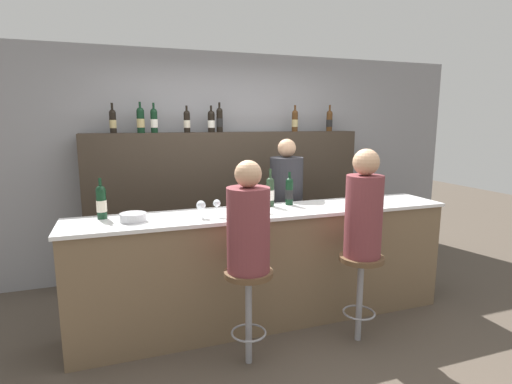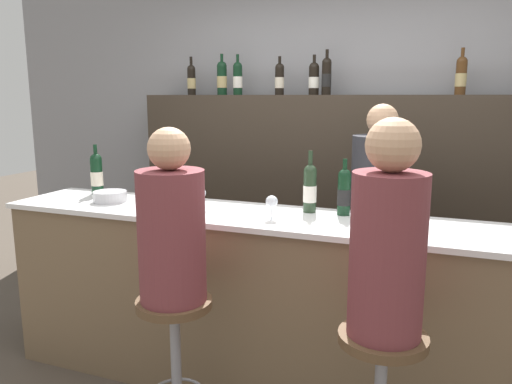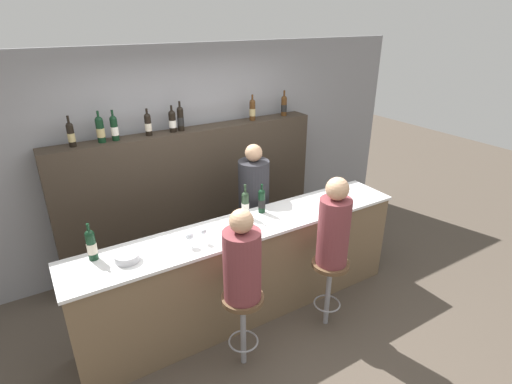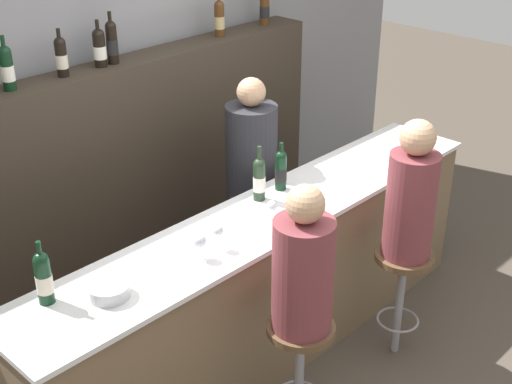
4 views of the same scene
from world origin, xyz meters
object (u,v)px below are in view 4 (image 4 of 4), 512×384
wine_bottle_backbar_4 (99,47)px  wine_bottle_counter_1 (259,179)px  wine_glass_1 (218,232)px  wine_bottle_backbar_6 (219,18)px  wine_bottle_counter_2 (281,170)px  guest_seated_left (303,268)px  wine_bottle_backbar_3 (61,56)px  bar_stool_left (300,351)px  bar_stool_right (402,277)px  wine_bottle_backbar_2 (7,68)px  wine_bottle_counter_0 (44,277)px  wine_bottle_backbar_5 (112,42)px  wine_glass_2 (272,207)px  wine_bottle_backbar_7 (265,7)px  wine_glass_0 (199,242)px  metal_bowl (109,290)px  guest_seated_right (411,197)px  bartender (252,201)px

wine_bottle_backbar_4 → wine_bottle_counter_1: bearing=-75.9°
wine_glass_1 → wine_bottle_backbar_6: bearing=45.7°
wine_bottle_counter_2 → guest_seated_left: bearing=-131.4°
wine_bottle_counter_1 → wine_bottle_backbar_3: wine_bottle_backbar_3 is taller
bar_stool_left → bar_stool_right: (0.96, 0.00, 0.00)m
wine_bottle_backbar_2 → wine_glass_1: wine_bottle_backbar_2 is taller
guest_seated_left → bar_stool_right: size_ratio=1.10×
wine_bottle_counter_0 → wine_bottle_backbar_5: size_ratio=0.99×
wine_bottle_counter_1 → wine_glass_2: bearing=-121.5°
wine_bottle_backbar_4 → guest_seated_left: bearing=-95.4°
wine_glass_2 → wine_bottle_backbar_7: bearing=44.5°
wine_bottle_backbar_2 → wine_bottle_backbar_6: bearing=-0.0°
wine_glass_1 → guest_seated_left: size_ratio=0.18×
wine_bottle_counter_0 → bar_stool_right: (1.96, -0.73, -0.60)m
wine_bottle_counter_1 → wine_glass_1: size_ratio=2.43×
wine_bottle_counter_2 → guest_seated_left: 0.98m
wine_glass_0 → metal_bowl: size_ratio=0.69×
wine_bottle_backbar_2 → wine_glass_0: size_ratio=2.24×
wine_bottle_backbar_3 → wine_bottle_backbar_6: (1.31, -0.00, 0.01)m
wine_bottle_counter_1 → wine_glass_2: 0.28m
wine_bottle_counter_0 → bar_stool_left: 1.37m
wine_bottle_counter_1 → wine_bottle_backbar_3: size_ratio=1.18×
wine_bottle_counter_0 → wine_glass_1: wine_bottle_counter_0 is taller
guest_seated_right → bartender: bartender is taller
wine_bottle_counter_1 → wine_bottle_backbar_4: wine_bottle_backbar_4 is taller
wine_bottle_counter_1 → wine_glass_0: bearing=-161.3°
wine_bottle_counter_1 → bar_stool_right: wine_bottle_counter_1 is taller
wine_bottle_backbar_5 → wine_bottle_backbar_6: wine_bottle_backbar_5 is taller
wine_bottle_backbar_4 → wine_glass_1: wine_bottle_backbar_4 is taller
wine_bottle_backbar_2 → guest_seated_left: size_ratio=0.39×
wine_bottle_backbar_6 → wine_glass_1: 2.00m
wine_bottle_backbar_4 → wine_glass_2: wine_bottle_backbar_4 is taller
wine_bottle_backbar_4 → guest_seated_right: size_ratio=0.34×
guest_seated_right → bartender: (-0.18, 1.12, -0.37)m
wine_bottle_backbar_7 → wine_bottle_backbar_5: bearing=180.0°
wine_bottle_backbar_6 → wine_bottle_counter_0: bearing=-153.2°
guest_seated_right → bartender: 1.19m
wine_bottle_backbar_6 → wine_glass_2: bearing=-123.6°
metal_bowl → wine_glass_2: bearing=-3.3°
wine_bottle_backbar_2 → wine_bottle_backbar_6: (1.66, -0.00, -0.00)m
wine_bottle_counter_0 → wine_glass_1: bearing=-14.8°
wine_bottle_backbar_4 → wine_bottle_backbar_6: (1.03, -0.00, 0.01)m
wine_bottle_counter_0 → wine_bottle_backbar_3: 1.56m
wine_bottle_counter_0 → wine_bottle_backbar_2: wine_bottle_backbar_2 is taller
wine_bottle_counter_1 → guest_seated_left: size_ratio=0.43×
wine_bottle_counter_2 → bar_stool_left: size_ratio=0.42×
wine_bottle_backbar_2 → wine_glass_1: (0.35, -1.35, -0.68)m
wine_glass_2 → wine_bottle_counter_2: bearing=34.9°
wine_bottle_backbar_4 → wine_bottle_backbar_5: size_ratio=0.89×
wine_bottle_backbar_3 → wine_bottle_backbar_7: (1.78, 0.00, 0.01)m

